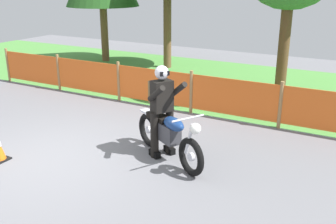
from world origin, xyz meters
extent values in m
cube|color=slate|center=(0.00, 0.00, -0.01)|extent=(24.00, 24.00, 0.02)
cube|color=#4C8C3D|center=(0.00, 6.55, 0.01)|extent=(24.00, 6.12, 0.01)
cylinder|color=#997547|center=(-5.31, 3.49, 0.53)|extent=(0.08, 0.08, 1.05)
cylinder|color=#997547|center=(-3.18, 3.49, 0.53)|extent=(0.08, 0.08, 1.05)
cylinder|color=#997547|center=(-1.06, 3.49, 0.53)|extent=(0.08, 0.08, 1.05)
cylinder|color=#997547|center=(1.06, 3.49, 0.53)|extent=(0.08, 0.08, 1.05)
cylinder|color=#997547|center=(3.18, 3.49, 0.53)|extent=(0.08, 0.08, 1.05)
cube|color=orange|center=(-4.25, 3.49, 0.54)|extent=(2.04, 0.02, 0.85)
cube|color=orange|center=(-2.12, 3.49, 0.54)|extent=(2.04, 0.02, 0.85)
cube|color=orange|center=(0.00, 3.49, 0.54)|extent=(2.04, 0.02, 0.85)
cube|color=orange|center=(2.12, 3.49, 0.54)|extent=(2.04, 0.02, 0.85)
cube|color=orange|center=(4.25, 3.49, 0.54)|extent=(2.04, 0.02, 0.85)
cylinder|color=brown|center=(-4.62, 7.56, 1.05)|extent=(0.28, 0.28, 2.10)
cylinder|color=brown|center=(-1.89, 7.66, 1.33)|extent=(0.28, 0.28, 2.65)
cylinder|color=brown|center=(2.71, 5.42, 1.37)|extent=(0.28, 0.28, 2.74)
torus|color=black|center=(2.43, 0.63, 0.33)|extent=(0.63, 0.42, 0.66)
cylinder|color=silver|center=(2.43, 0.63, 0.33)|extent=(0.16, 0.12, 0.14)
torus|color=black|center=(1.18, 1.33, 0.33)|extent=(0.63, 0.42, 0.66)
cylinder|color=silver|center=(1.18, 1.33, 0.33)|extent=(0.16, 0.12, 0.14)
cube|color=#38383D|center=(1.76, 1.00, 0.51)|extent=(0.66, 0.51, 0.33)
ellipsoid|color=navy|center=(1.97, 0.89, 0.74)|extent=(0.58, 0.47, 0.23)
cube|color=black|center=(1.54, 1.13, 0.71)|extent=(0.61, 0.48, 0.10)
cube|color=silver|center=(1.18, 1.33, 0.69)|extent=(0.40, 0.32, 0.04)
cylinder|color=silver|center=(2.38, 0.66, 0.62)|extent=(0.24, 0.17, 0.58)
sphere|color=white|center=(2.52, 0.58, 0.86)|extent=(0.25, 0.25, 0.18)
cylinder|color=silver|center=(2.34, 0.68, 0.97)|extent=(0.33, 0.55, 0.03)
cylinder|color=silver|center=(1.56, 1.28, 0.26)|extent=(0.53, 0.34, 0.07)
cylinder|color=black|center=(1.71, 1.22, 0.43)|extent=(0.20, 0.20, 0.86)
cube|color=black|center=(1.71, 1.22, 0.06)|extent=(0.28, 0.22, 0.12)
cylinder|color=black|center=(1.55, 0.94, 0.43)|extent=(0.20, 0.20, 0.86)
cube|color=black|center=(1.55, 0.94, 0.06)|extent=(0.28, 0.22, 0.12)
cube|color=black|center=(1.63, 1.08, 1.14)|extent=(0.39, 0.43, 0.56)
cylinder|color=black|center=(1.89, 1.18, 1.26)|extent=(0.47, 0.32, 0.38)
cylinder|color=black|center=(1.68, 0.80, 1.26)|extent=(0.47, 0.32, 0.38)
sphere|color=silver|center=(1.63, 1.08, 1.56)|extent=(0.34, 0.34, 0.25)
cube|color=black|center=(1.71, 1.03, 1.56)|extent=(0.11, 0.17, 0.08)
cube|color=brown|center=(1.48, 1.16, 1.18)|extent=(0.28, 0.32, 0.40)
camera|label=1|loc=(4.92, -4.69, 3.12)|focal=41.92mm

